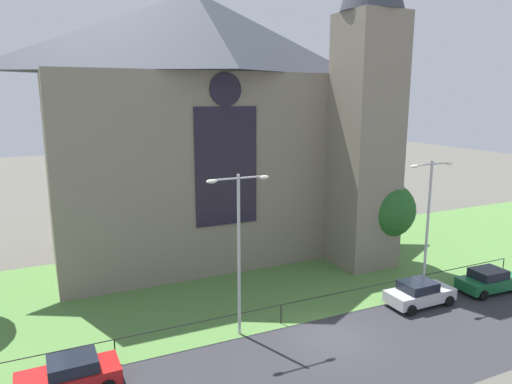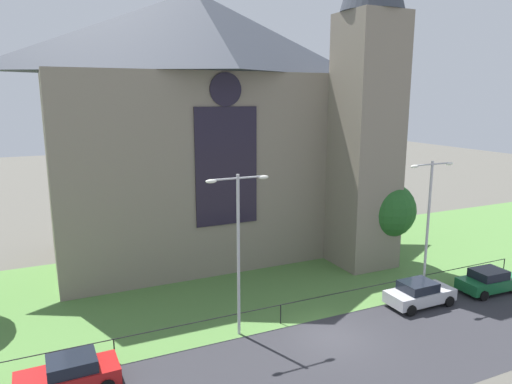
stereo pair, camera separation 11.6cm
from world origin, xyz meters
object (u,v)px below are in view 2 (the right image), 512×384
object	(u,v)px
tree_right_near	(387,210)
streetlamp_near	(238,235)
streetlamp_far	(429,211)
parked_car_silver	(419,293)
parked_car_red	(69,375)
church_building	(210,124)
parked_car_green	(490,281)

from	to	relation	value
tree_right_near	streetlamp_near	size ratio (longest dim) A/B	0.73
streetlamp_far	parked_car_silver	bearing A→B (deg)	-140.58
streetlamp_near	parked_car_red	bearing A→B (deg)	-169.91
church_building	tree_right_near	bearing A→B (deg)	-37.31
streetlamp_near	streetlamp_far	distance (m)	12.80
parked_car_red	parked_car_silver	distance (m)	19.69
tree_right_near	church_building	bearing A→B (deg)	142.69
parked_car_silver	parked_car_green	distance (m)	5.56
streetlamp_far	parked_car_green	size ratio (longest dim) A/B	1.99
parked_car_green	parked_car_red	bearing A→B (deg)	-177.65
tree_right_near	parked_car_green	distance (m)	8.22
church_building	streetlamp_far	distance (m)	17.26
tree_right_near	parked_car_silver	world-z (taller)	tree_right_near
church_building	tree_right_near	xyz separation A→B (m)	(10.80, -8.23, -6.15)
streetlamp_far	parked_car_green	bearing A→B (deg)	-22.89
streetlamp_far	parked_car_red	distance (m)	21.84
streetlamp_far	parked_car_green	xyz separation A→B (m)	(3.96, -1.67, -4.65)
parked_car_green	tree_right_near	bearing A→B (deg)	113.44
tree_right_near	streetlamp_far	distance (m)	5.64
parked_car_silver	tree_right_near	bearing A→B (deg)	66.50
streetlamp_far	parked_car_silver	distance (m)	5.08
parked_car_red	parked_car_silver	world-z (taller)	same
streetlamp_near	parked_car_red	size ratio (longest dim) A/B	2.03
tree_right_near	parked_car_green	size ratio (longest dim) A/B	1.46
tree_right_near	parked_car_red	world-z (taller)	tree_right_near
church_building	parked_car_red	bearing A→B (deg)	-128.04
tree_right_near	parked_car_green	xyz separation A→B (m)	(2.65, -7.01, -3.38)
streetlamp_far	church_building	bearing A→B (deg)	124.96
parked_car_green	streetlamp_near	bearing A→B (deg)	177.02
tree_right_near	streetlamp_near	xyz separation A→B (m)	(-14.11, -5.34, 1.31)
tree_right_near	parked_car_red	size ratio (longest dim) A/B	1.47
streetlamp_near	church_building	bearing A→B (deg)	76.28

